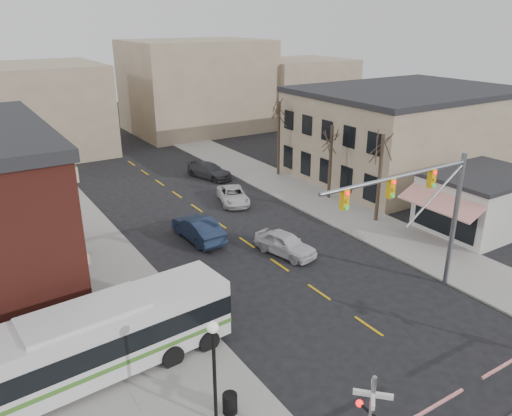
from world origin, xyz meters
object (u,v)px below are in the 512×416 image
at_px(pedestrian_near, 184,335).
at_px(pedestrian_far, 118,333).
at_px(traffic_signal_mast, 425,202).
at_px(car_a, 285,244).
at_px(trash_bin, 230,403).
at_px(transit_bus, 88,343).
at_px(car_c, 233,196).
at_px(car_b, 198,229).
at_px(street_lamp, 214,352).
at_px(car_d, 209,171).

xyz_separation_m(pedestrian_near, pedestrian_far, (-2.51, 1.93, -0.11)).
height_order(traffic_signal_mast, car_a, traffic_signal_mast).
bearing_deg(trash_bin, transit_bus, 128.76).
distance_m(traffic_signal_mast, car_a, 10.14).
bearing_deg(car_c, car_a, -82.55).
height_order(transit_bus, pedestrian_near, transit_bus).
bearing_deg(car_b, car_c, -140.01).
xyz_separation_m(transit_bus, pedestrian_far, (1.68, 1.51, -1.00)).
relative_size(transit_bus, pedestrian_near, 7.66).
xyz_separation_m(street_lamp, trash_bin, (0.68, 0.10, -2.78)).
distance_m(traffic_signal_mast, car_d, 26.64).
bearing_deg(car_d, car_b, -138.30).
distance_m(pedestrian_near, pedestrian_far, 3.17).
xyz_separation_m(traffic_signal_mast, street_lamp, (-13.89, -2.36, -2.42)).
bearing_deg(car_c, pedestrian_near, -108.17).
xyz_separation_m(transit_bus, street_lamp, (3.36, -5.14, 1.47)).
distance_m(transit_bus, car_d, 29.43).
bearing_deg(pedestrian_near, street_lamp, -165.74).
bearing_deg(car_d, trash_bin, -133.75).
bearing_deg(pedestrian_far, traffic_signal_mast, -84.52).
bearing_deg(transit_bus, trash_bin, -51.24).
height_order(car_b, car_d, car_b).
height_order(street_lamp, pedestrian_far, street_lamp).
xyz_separation_m(car_a, car_d, (3.58, 17.83, -0.04)).
distance_m(car_c, car_d, 7.60).
xyz_separation_m(traffic_signal_mast, car_c, (-0.99, 18.72, -5.09)).
bearing_deg(car_b, car_a, 124.86).
bearing_deg(pedestrian_far, transit_bus, 152.92).
distance_m(trash_bin, car_c, 24.27).
bearing_deg(car_c, car_b, -120.07).
xyz_separation_m(transit_bus, car_a, (14.27, 5.54, -1.09)).
bearing_deg(car_a, car_c, 65.61).
height_order(street_lamp, car_b, street_lamp).
distance_m(car_a, car_c, 10.59).
relative_size(car_d, pedestrian_far, 3.37).
bearing_deg(pedestrian_near, car_b, -4.90).
bearing_deg(car_b, pedestrian_near, 59.14).
xyz_separation_m(trash_bin, pedestrian_near, (0.15, 4.61, 0.42)).
height_order(transit_bus, pedestrian_far, transit_bus).
bearing_deg(trash_bin, car_b, 67.99).
height_order(car_a, pedestrian_near, pedestrian_near).
bearing_deg(pedestrian_far, car_b, -22.56).
relative_size(traffic_signal_mast, pedestrian_near, 5.98).
distance_m(car_b, car_d, 14.66).
bearing_deg(traffic_signal_mast, pedestrian_far, 164.59).
relative_size(car_a, pedestrian_near, 2.66).
bearing_deg(pedestrian_near, traffic_signal_mast, -75.98).
distance_m(traffic_signal_mast, car_b, 15.91).
bearing_deg(traffic_signal_mast, car_b, 116.79).
distance_m(car_b, pedestrian_near, 12.78).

